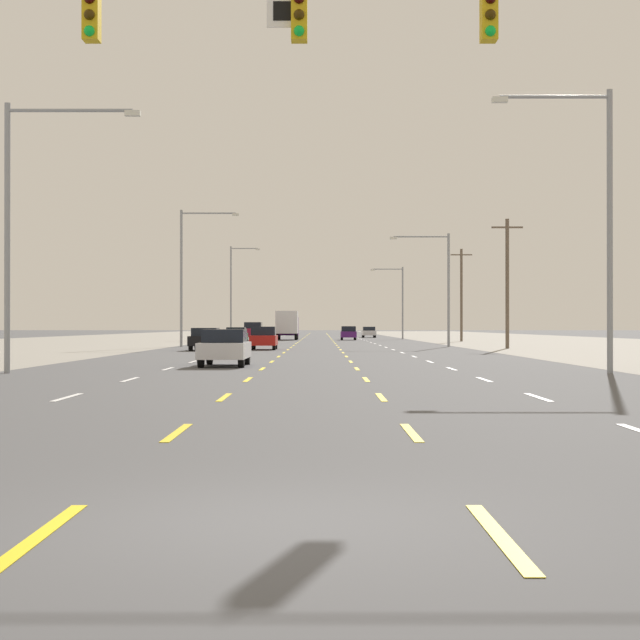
% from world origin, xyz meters
% --- Properties ---
extents(ground_plane, '(572.00, 572.00, 0.00)m').
position_xyz_m(ground_plane, '(0.00, 66.00, 0.00)').
color(ground_plane, '#4C4C4F').
extents(lane_markings, '(10.64, 227.60, 0.01)m').
position_xyz_m(lane_markings, '(0.00, 104.50, 0.01)').
color(lane_markings, white).
rests_on(lane_markings, ground).
extents(signal_span_wire, '(26.00, 0.53, 9.41)m').
position_xyz_m(signal_span_wire, '(-0.02, 10.75, 5.30)').
color(signal_span_wire, brown).
rests_on(signal_span_wire, ground).
extents(sedan_inner_left_nearest, '(1.80, 4.50, 1.46)m').
position_xyz_m(sedan_inner_left_nearest, '(-3.38, 32.15, 0.76)').
color(sedan_inner_left_nearest, silver).
rests_on(sedan_inner_left_nearest, ground).
extents(sedan_far_left_near, '(1.80, 4.50, 1.46)m').
position_xyz_m(sedan_far_left_near, '(-7.03, 57.85, 0.76)').
color(sedan_far_left_near, black).
rests_on(sedan_far_left_near, ground).
extents(hatchback_inner_left_mid, '(1.72, 3.90, 1.54)m').
position_xyz_m(hatchback_inner_left_mid, '(-3.37, 59.94, 0.78)').
color(hatchback_inner_left_mid, red).
rests_on(hatchback_inner_left_mid, ground).
extents(sedan_far_left_midfar, '(1.80, 4.50, 1.46)m').
position_xyz_m(sedan_far_left_midfar, '(-7.15, 83.71, 0.76)').
color(sedan_far_left_midfar, '#235B2D').
rests_on(sedan_far_left_midfar, ground).
extents(suv_far_left_far, '(1.98, 4.90, 1.98)m').
position_xyz_m(suv_far_left_far, '(-6.90, 103.28, 1.03)').
color(suv_far_left_far, maroon).
rests_on(suv_far_left_far, ground).
extents(hatchback_inner_right_farther, '(1.72, 3.90, 1.54)m').
position_xyz_m(hatchback_inner_right_farther, '(3.56, 105.78, 0.78)').
color(hatchback_inner_right_farther, '#4C196B').
rests_on(hatchback_inner_right_farther, ground).
extents(box_truck_inner_left_farthest, '(2.40, 7.20, 3.23)m').
position_xyz_m(box_truck_inner_left_farthest, '(-3.31, 106.90, 1.84)').
color(box_truck_inner_left_farthest, '#4C196B').
rests_on(box_truck_inner_left_farthest, ground).
extents(sedan_far_right_distant_a, '(1.80, 4.50, 1.46)m').
position_xyz_m(sedan_far_right_distant_a, '(6.96, 129.22, 0.76)').
color(sedan_far_right_distant_a, silver).
rests_on(sedan_far_right_distant_a, ground).
extents(streetlight_left_row_0, '(4.58, 0.26, 9.11)m').
position_xyz_m(streetlight_left_row_0, '(-9.64, 26.10, 5.36)').
color(streetlight_left_row_0, gray).
rests_on(streetlight_left_row_0, ground).
extents(streetlight_right_row_0, '(4.06, 0.26, 9.57)m').
position_xyz_m(streetlight_right_row_0, '(9.74, 26.10, 5.54)').
color(streetlight_right_row_0, gray).
rests_on(streetlight_right_row_0, ground).
extents(streetlight_left_row_1, '(4.50, 0.26, 10.40)m').
position_xyz_m(streetlight_left_row_1, '(-9.70, 69.21, 6.02)').
color(streetlight_left_row_1, gray).
rests_on(streetlight_left_row_1, ground).
extents(streetlight_right_row_1, '(4.55, 0.26, 8.61)m').
position_xyz_m(streetlight_right_row_1, '(9.62, 69.21, 5.10)').
color(streetlight_right_row_1, gray).
rests_on(streetlight_right_row_1, ground).
extents(streetlight_left_row_2, '(3.56, 0.26, 10.98)m').
position_xyz_m(streetlight_left_row_2, '(-9.85, 112.32, 6.21)').
color(streetlight_left_row_2, gray).
rests_on(streetlight_left_row_2, ground).
extents(streetlight_right_row_2, '(3.91, 0.26, 8.54)m').
position_xyz_m(streetlight_right_row_2, '(9.73, 112.32, 4.99)').
color(streetlight_right_row_2, gray).
rests_on(streetlight_right_row_2, ground).
extents(utility_pole_right_row_1, '(2.20, 0.26, 9.11)m').
position_xyz_m(utility_pole_right_row_1, '(13.55, 63.44, 4.75)').
color(utility_pole_right_row_1, brown).
rests_on(utility_pole_right_row_1, ground).
extents(utility_pole_right_row_2, '(2.20, 0.26, 9.44)m').
position_xyz_m(utility_pole_right_row_2, '(14.82, 95.91, 4.91)').
color(utility_pole_right_row_2, brown).
rests_on(utility_pole_right_row_2, ground).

